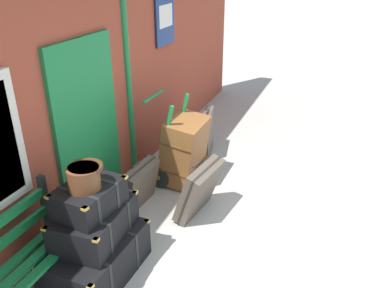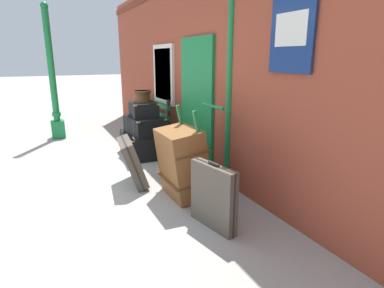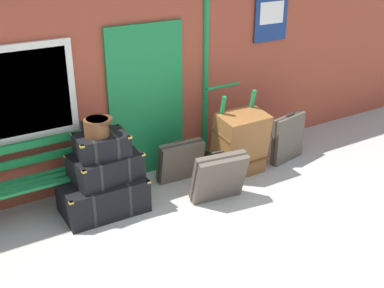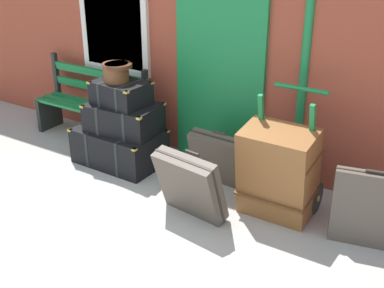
{
  "view_description": "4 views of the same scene",
  "coord_description": "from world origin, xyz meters",
  "views": [
    {
      "loc": [
        -3.3,
        -0.19,
        2.87
      ],
      "look_at": [
        1.06,
        1.55,
        0.62
      ],
      "focal_mm": 37.13,
      "sensor_mm": 36.0,
      "label": 1
    },
    {
      "loc": [
        4.73,
        0.12,
        1.79
      ],
      "look_at": [
        0.95,
        1.93,
        0.64
      ],
      "focal_mm": 29.79,
      "sensor_mm": 36.0,
      "label": 2
    },
    {
      "loc": [
        -2.71,
        -3.26,
        3.26
      ],
      "look_at": [
        0.41,
        1.79,
        0.59
      ],
      "focal_mm": 46.22,
      "sensor_mm": 36.0,
      "label": 3
    },
    {
      "loc": [
        2.65,
        -2.25,
        2.66
      ],
      "look_at": [
        0.25,
        1.58,
        0.59
      ],
      "focal_mm": 46.28,
      "sensor_mm": 36.0,
      "label": 4
    }
  ],
  "objects": [
    {
      "name": "ground_plane",
      "position": [
        0.0,
        0.0,
        0.0
      ],
      "size": [
        60.0,
        60.0,
        0.0
      ],
      "primitive_type": "plane",
      "color": "#A3A099"
    },
    {
      "name": "suitcase_caramel",
      "position": [
        2.01,
        1.68,
        0.35
      ],
      "size": [
        0.64,
        0.25,
        0.74
      ],
      "color": "#51473D",
      "rests_on": "ground"
    },
    {
      "name": "platform_bench",
      "position": [
        -1.63,
        2.16,
        0.44
      ],
      "size": [
        1.6,
        0.43,
        1.01
      ],
      "color": "#197A3D",
      "rests_on": "ground"
    },
    {
      "name": "porters_trolley",
      "position": [
        1.14,
        1.87,
        0.27
      ],
      "size": [
        0.71,
        0.62,
        1.19
      ],
      "color": "black",
      "rests_on": "ground"
    },
    {
      "name": "large_brown_trunk",
      "position": [
        1.14,
        1.7,
        0.46
      ],
      "size": [
        0.7,
        0.55,
        0.93
      ],
      "color": "brown",
      "rests_on": "ground"
    },
    {
      "name": "steamer_trunk_base",
      "position": [
        -0.87,
        1.77,
        0.21
      ],
      "size": [
        1.02,
        0.67,
        0.43
      ],
      "color": "black",
      "rests_on": "ground"
    },
    {
      "name": "round_hatbox",
      "position": [
        -0.87,
        1.8,
        1.12
      ],
      "size": [
        0.34,
        0.3,
        0.21
      ],
      "color": "brown",
      "rests_on": "steamer_trunk_top"
    },
    {
      "name": "steamer_trunk_top",
      "position": [
        -0.83,
        1.8,
        0.87
      ],
      "size": [
        0.64,
        0.5,
        0.27
      ],
      "color": "black",
      "rests_on": "steamer_trunk_middle"
    },
    {
      "name": "suitcase_cream",
      "position": [
        0.34,
        1.97,
        0.29
      ],
      "size": [
        0.65,
        0.31,
        0.59
      ],
      "color": "#51473D",
      "rests_on": "ground"
    },
    {
      "name": "suitcase_oxblood",
      "position": [
        0.46,
        1.22,
        0.34
      ],
      "size": [
        0.72,
        0.46,
        0.69
      ],
      "color": "#51473D",
      "rests_on": "ground"
    },
    {
      "name": "steamer_trunk_middle",
      "position": [
        -0.8,
        1.8,
        0.58
      ],
      "size": [
        0.85,
        0.61,
        0.33
      ],
      "color": "black",
      "rests_on": "steamer_trunk_base"
    },
    {
      "name": "brick_facade",
      "position": [
        -0.01,
        2.6,
        1.6
      ],
      "size": [
        10.4,
        0.35,
        3.2
      ],
      "color": "#9E422D",
      "rests_on": "ground"
    }
  ]
}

